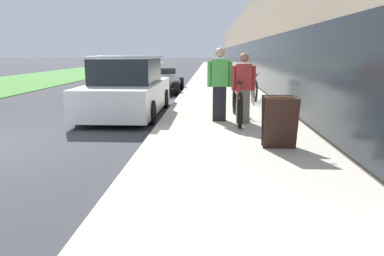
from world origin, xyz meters
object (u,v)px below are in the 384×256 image
at_px(tandem_bicycle, 237,103).
at_px(vintage_roadster_curbside, 162,82).
at_px(person_bystander, 220,85).
at_px(cruiser_bike_nearest, 254,89).
at_px(bike_rack_hoop, 253,88).
at_px(parked_sedan_curbside, 127,90).
at_px(person_rider, 243,88).
at_px(sandwich_board_sign, 279,122).

distance_m(tandem_bicycle, vintage_roadster_curbside, 8.04).
distance_m(person_bystander, cruiser_bike_nearest, 4.27).
xyz_separation_m(bike_rack_hoop, parked_sedan_curbside, (-3.70, -1.37, 0.06)).
bearing_deg(bike_rack_hoop, cruiser_bike_nearest, 82.32).
distance_m(person_rider, sandwich_board_sign, 2.34).
bearing_deg(cruiser_bike_nearest, parked_sedan_curbside, -147.18).
distance_m(person_bystander, vintage_roadster_curbside, 8.01).
bearing_deg(vintage_roadster_curbside, parked_sedan_curbside, -91.63).
bearing_deg(cruiser_bike_nearest, sandwich_board_sign, -92.60).
distance_m(tandem_bicycle, person_bystander, 0.63).
relative_size(sandwich_board_sign, vintage_roadster_curbside, 0.22).
bearing_deg(person_rider, vintage_roadster_curbside, 110.46).
bearing_deg(parked_sedan_curbside, person_rider, -30.31).
height_order(bike_rack_hoop, parked_sedan_curbside, parked_sedan_curbside).
height_order(tandem_bicycle, sandwich_board_sign, tandem_bicycle).
bearing_deg(tandem_bicycle, sandwich_board_sign, -78.13).
xyz_separation_m(person_rider, sandwich_board_sign, (0.44, -2.27, -0.36)).
distance_m(person_rider, bike_rack_hoop, 3.25).
relative_size(tandem_bicycle, sandwich_board_sign, 3.11).
relative_size(person_rider, person_bystander, 0.93).
distance_m(cruiser_bike_nearest, vintage_roadster_curbside, 5.13).
distance_m(cruiser_bike_nearest, parked_sedan_curbside, 4.58).
bearing_deg(vintage_roadster_curbside, sandwich_board_sign, -71.61).
bearing_deg(cruiser_bike_nearest, tandem_bicycle, -102.16).
bearing_deg(person_rider, bike_rack_hoop, 79.60).
distance_m(tandem_bicycle, sandwich_board_sign, 2.68).
height_order(bike_rack_hoop, vintage_roadster_curbside, vintage_roadster_curbside).
bearing_deg(parked_sedan_curbside, tandem_bicycle, -26.07).
bearing_deg(person_bystander, tandem_bicycle, 13.27).
bearing_deg(bike_rack_hoop, tandem_bicycle, -103.88).
bearing_deg(vintage_roadster_curbside, bike_rack_hoop, -53.08).
bearing_deg(sandwich_board_sign, person_bystander, 111.20).
bearing_deg(cruiser_bike_nearest, person_bystander, -107.53).
xyz_separation_m(parked_sedan_curbside, vintage_roadster_curbside, (0.17, 6.06, -0.26)).
xyz_separation_m(tandem_bicycle, person_bystander, (-0.43, -0.10, 0.45)).
xyz_separation_m(person_rider, person_bystander, (-0.54, 0.25, 0.06)).
distance_m(bike_rack_hoop, parked_sedan_curbside, 3.94).
relative_size(person_bystander, parked_sedan_curbside, 0.37).
bearing_deg(sandwich_board_sign, cruiser_bike_nearest, 87.40).
xyz_separation_m(bike_rack_hoop, cruiser_bike_nearest, (0.15, 1.11, -0.13)).
bearing_deg(person_bystander, vintage_roadster_curbside, 107.44).
relative_size(bike_rack_hoop, parked_sedan_curbside, 0.18).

